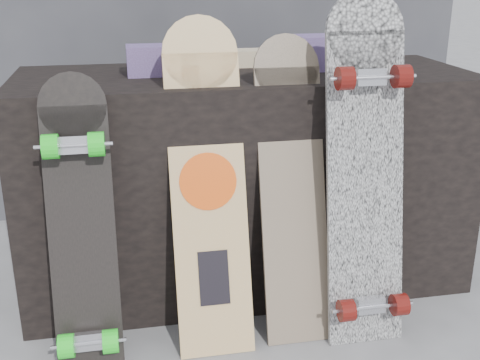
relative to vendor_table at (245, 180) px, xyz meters
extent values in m
plane|color=slate|center=(0.00, -0.50, -0.40)|extent=(60.00, 60.00, 0.00)
cube|color=black|center=(0.00, 0.00, 0.00)|extent=(1.60, 0.60, 0.80)
cube|color=#4E3062|center=(-0.32, 0.02, 0.45)|extent=(0.18, 0.12, 0.10)
cube|color=#4E3062|center=(0.26, 0.02, 0.46)|extent=(0.14, 0.14, 0.12)
cube|color=#D1B78C|center=(0.02, 0.14, 0.43)|extent=(0.22, 0.10, 0.06)
cube|color=#C9AE88|center=(-0.19, -0.35, 0.05)|extent=(0.24, 0.30, 0.90)
cylinder|color=#C9AE88|center=(-0.19, -0.21, 0.50)|extent=(0.24, 0.09, 0.23)
cylinder|color=#FF5610|center=(-0.19, -0.34, 0.12)|extent=(0.18, 0.06, 0.17)
cube|color=black|center=(-0.19, -0.43, -0.16)|extent=(0.09, 0.05, 0.16)
cube|color=tan|center=(0.08, -0.35, 0.03)|extent=(0.21, 0.26, 0.85)
cylinder|color=tan|center=(0.08, -0.23, 0.45)|extent=(0.21, 0.07, 0.21)
cube|color=white|center=(0.30, -0.42, 0.09)|extent=(0.25, 0.19, 0.97)
cylinder|color=white|center=(0.30, -0.34, 0.57)|extent=(0.25, 0.06, 0.25)
cube|color=silver|center=(0.30, -0.53, -0.26)|extent=(0.09, 0.04, 0.05)
cylinder|color=#550F0C|center=(0.21, -0.55, -0.25)|extent=(0.04, 0.07, 0.07)
cylinder|color=#550F0C|center=(0.38, -0.55, -0.25)|extent=(0.05, 0.07, 0.07)
cube|color=silver|center=(0.30, -0.40, 0.44)|extent=(0.09, 0.04, 0.05)
cylinder|color=#550F0C|center=(0.21, -0.42, 0.45)|extent=(0.04, 0.07, 0.07)
cylinder|color=#550F0C|center=(0.38, -0.42, 0.45)|extent=(0.05, 0.07, 0.07)
cube|color=black|center=(-0.57, -0.41, -0.01)|extent=(0.19, 0.20, 0.78)
cylinder|color=black|center=(-0.57, -0.31, 0.38)|extent=(0.19, 0.06, 0.19)
cube|color=silver|center=(-0.57, -0.52, -0.28)|extent=(0.09, 0.04, 0.06)
cylinder|color=#21EB24|center=(-0.64, -0.54, -0.28)|extent=(0.04, 0.07, 0.07)
cylinder|color=#21EB24|center=(-0.51, -0.54, -0.28)|extent=(0.04, 0.07, 0.07)
cube|color=silver|center=(-0.57, -0.38, 0.28)|extent=(0.09, 0.04, 0.06)
cylinder|color=#21EB24|center=(-0.64, -0.40, 0.28)|extent=(0.04, 0.07, 0.07)
cylinder|color=#21EB24|center=(-0.51, -0.40, 0.28)|extent=(0.04, 0.07, 0.07)
camera|label=1|loc=(-0.43, -2.07, 0.76)|focal=45.00mm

